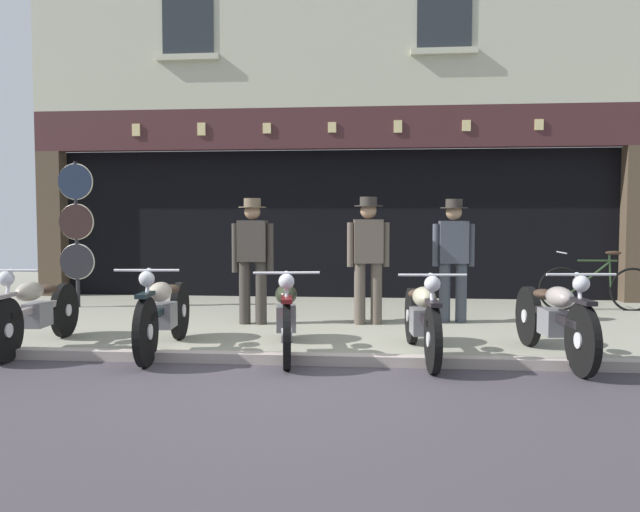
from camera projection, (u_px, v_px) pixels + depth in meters
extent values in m
cube|color=gray|center=(332.00, 302.00, 11.06)|extent=(22.64, 10.00, 0.08)
cube|color=#AD9F96|center=(294.00, 363.00, 6.17)|extent=(22.64, 0.16, 0.18)
cube|color=black|center=(340.00, 223.00, 13.27)|extent=(9.79, 4.00, 2.60)
cube|color=#4C3D2D|center=(54.00, 224.00, 11.63)|extent=(0.44, 0.36, 2.60)
cube|color=#4C3D2D|center=(636.00, 224.00, 10.69)|extent=(0.44, 0.36, 2.60)
cube|color=#23282D|center=(334.00, 217.00, 11.52)|extent=(9.36, 0.03, 2.18)
cube|color=#3F2124|center=(332.00, 128.00, 11.00)|extent=(10.64, 0.24, 0.70)
cube|color=#DBC684|center=(136.00, 130.00, 11.19)|extent=(0.14, 0.03, 0.21)
cube|color=#DBC684|center=(201.00, 129.00, 11.08)|extent=(0.14, 0.03, 0.22)
cube|color=#DBC684|center=(267.00, 128.00, 10.97)|extent=(0.14, 0.03, 0.18)
cube|color=#DBC684|center=(332.00, 127.00, 10.87)|extent=(0.14, 0.03, 0.17)
cube|color=#DBC684|center=(398.00, 127.00, 10.76)|extent=(0.14, 0.03, 0.21)
cube|color=#DBC684|center=(466.00, 126.00, 10.66)|extent=(0.14, 0.03, 0.18)
cube|color=#DBC684|center=(539.00, 125.00, 10.55)|extent=(0.14, 0.03, 0.18)
cube|color=#BABA9E|center=(333.00, 16.00, 10.97)|extent=(10.64, 0.40, 3.15)
cube|color=#23282D|center=(188.00, 16.00, 10.99)|extent=(0.90, 0.02, 1.30)
cube|color=#BABA9E|center=(188.00, 57.00, 10.99)|extent=(1.10, 0.12, 0.10)
cube|color=#23282D|center=(445.00, 9.00, 10.58)|extent=(0.90, 0.02, 1.30)
cube|color=#BABA9E|center=(444.00, 51.00, 10.59)|extent=(1.10, 0.12, 0.10)
cylinder|color=black|center=(5.00, 330.00, 6.20)|extent=(0.11, 0.64, 0.64)
cylinder|color=silver|center=(5.00, 330.00, 6.20)|extent=(0.11, 0.15, 0.14)
cylinder|color=black|center=(65.00, 310.00, 7.56)|extent=(0.12, 0.64, 0.64)
cylinder|color=silver|center=(65.00, 310.00, 7.56)|extent=(0.12, 0.15, 0.14)
cube|color=gray|center=(37.00, 308.00, 6.87)|extent=(0.15, 1.26, 0.07)
cube|color=slate|center=(38.00, 315.00, 6.88)|extent=(0.22, 0.33, 0.26)
ellipsoid|color=#A49987|center=(30.00, 291.00, 6.70)|extent=(0.25, 0.47, 0.20)
ellipsoid|color=#38281E|center=(47.00, 289.00, 7.11)|extent=(0.22, 0.31, 0.10)
cube|color=gray|center=(4.00, 296.00, 6.18)|extent=(0.12, 0.37, 0.04)
sphere|color=silver|center=(6.00, 279.00, 6.23)|extent=(0.15, 0.15, 0.15)
cylinder|color=silver|center=(6.00, 270.00, 6.22)|extent=(0.62, 0.06, 0.02)
cylinder|color=silver|center=(6.00, 300.00, 6.22)|extent=(0.05, 0.29, 0.60)
cylinder|color=black|center=(146.00, 332.00, 6.03)|extent=(0.12, 0.67, 0.67)
cylinder|color=silver|center=(146.00, 332.00, 6.03)|extent=(0.11, 0.15, 0.15)
cylinder|color=black|center=(180.00, 311.00, 7.43)|extent=(0.13, 0.67, 0.67)
cylinder|color=silver|center=(180.00, 311.00, 7.43)|extent=(0.12, 0.15, 0.15)
cube|color=black|center=(164.00, 309.00, 6.72)|extent=(0.17, 1.29, 0.07)
cube|color=slate|center=(165.00, 315.00, 6.73)|extent=(0.23, 0.34, 0.26)
ellipsoid|color=#ADA08F|center=(160.00, 292.00, 6.54)|extent=(0.26, 0.48, 0.20)
ellipsoid|color=#38281E|center=(170.00, 289.00, 6.96)|extent=(0.22, 0.32, 0.10)
cube|color=black|center=(145.00, 295.00, 6.01)|extent=(0.13, 0.37, 0.04)
sphere|color=silver|center=(147.00, 279.00, 6.06)|extent=(0.15, 0.15, 0.15)
cylinder|color=silver|center=(147.00, 270.00, 6.06)|extent=(0.62, 0.07, 0.02)
cylinder|color=silver|center=(147.00, 301.00, 6.06)|extent=(0.06, 0.25, 0.62)
cylinder|color=black|center=(287.00, 336.00, 5.93)|extent=(0.17, 0.64, 0.63)
cylinder|color=silver|center=(287.00, 336.00, 5.93)|extent=(0.12, 0.15, 0.14)
cylinder|color=black|center=(286.00, 313.00, 7.36)|extent=(0.18, 0.64, 0.63)
cylinder|color=silver|center=(286.00, 313.00, 7.36)|extent=(0.13, 0.15, 0.14)
cube|color=#591314|center=(286.00, 311.00, 6.64)|extent=(0.27, 1.32, 0.07)
cube|color=slate|center=(286.00, 318.00, 6.65)|extent=(0.25, 0.35, 0.26)
ellipsoid|color=#252A1C|center=(286.00, 294.00, 6.46)|extent=(0.29, 0.49, 0.20)
ellipsoid|color=#38281E|center=(286.00, 291.00, 6.89)|extent=(0.24, 0.33, 0.10)
cube|color=#591314|center=(287.00, 299.00, 5.91)|extent=(0.15, 0.37, 0.04)
sphere|color=silver|center=(286.00, 281.00, 5.96)|extent=(0.15, 0.15, 0.15)
cylinder|color=silver|center=(286.00, 273.00, 5.96)|extent=(0.62, 0.12, 0.02)
cylinder|color=silver|center=(287.00, 304.00, 5.95)|extent=(0.08, 0.29, 0.60)
cylinder|color=black|center=(433.00, 339.00, 5.77)|extent=(0.12, 0.63, 0.62)
cylinder|color=silver|center=(433.00, 339.00, 5.77)|extent=(0.11, 0.15, 0.14)
cylinder|color=black|center=(412.00, 316.00, 7.17)|extent=(0.13, 0.63, 0.62)
cylinder|color=silver|center=(412.00, 316.00, 7.17)|extent=(0.12, 0.15, 0.14)
cube|color=black|center=(421.00, 315.00, 6.46)|extent=(0.18, 1.30, 0.07)
cube|color=slate|center=(421.00, 321.00, 6.47)|extent=(0.23, 0.34, 0.26)
ellipsoid|color=tan|center=(424.00, 297.00, 6.28)|extent=(0.26, 0.48, 0.20)
ellipsoid|color=#38281E|center=(418.00, 294.00, 6.70)|extent=(0.22, 0.32, 0.10)
cube|color=black|center=(433.00, 303.00, 5.75)|extent=(0.13, 0.37, 0.04)
sphere|color=silver|center=(432.00, 284.00, 5.80)|extent=(0.15, 0.15, 0.15)
cylinder|color=silver|center=(432.00, 275.00, 5.79)|extent=(0.62, 0.08, 0.02)
cylinder|color=silver|center=(432.00, 307.00, 5.79)|extent=(0.06, 0.28, 0.60)
cylinder|color=black|center=(582.00, 340.00, 5.64)|extent=(0.14, 0.66, 0.65)
cylinder|color=silver|center=(582.00, 340.00, 5.64)|extent=(0.11, 0.15, 0.14)
cylinder|color=black|center=(528.00, 316.00, 7.05)|extent=(0.15, 0.66, 0.65)
cylinder|color=silver|center=(528.00, 316.00, 7.05)|extent=(0.12, 0.15, 0.14)
cube|color=black|center=(553.00, 315.00, 6.34)|extent=(0.21, 1.30, 0.07)
cube|color=slate|center=(553.00, 322.00, 6.34)|extent=(0.23, 0.34, 0.26)
ellipsoid|color=gray|center=(560.00, 297.00, 6.16)|extent=(0.27, 0.48, 0.20)
ellipsoid|color=#38281E|center=(544.00, 294.00, 6.58)|extent=(0.23, 0.32, 0.10)
cube|color=black|center=(583.00, 301.00, 5.62)|extent=(0.14, 0.37, 0.04)
sphere|color=silver|center=(581.00, 284.00, 5.67)|extent=(0.15, 0.15, 0.15)
cylinder|color=silver|center=(581.00, 275.00, 5.67)|extent=(0.62, 0.09, 0.02)
cylinder|color=silver|center=(581.00, 307.00, 5.66)|extent=(0.06, 0.27, 0.61)
cylinder|color=#38332D|center=(261.00, 292.00, 8.46)|extent=(0.15, 0.15, 0.85)
cylinder|color=#38332D|center=(245.00, 292.00, 8.49)|extent=(0.15, 0.15, 0.85)
cube|color=#38332D|center=(253.00, 241.00, 8.43)|extent=(0.38, 0.22, 0.54)
cube|color=white|center=(254.00, 236.00, 8.54)|extent=(0.14, 0.02, 0.30)
cube|color=maroon|center=(255.00, 237.00, 8.56)|extent=(0.05, 0.01, 0.28)
cylinder|color=#38332D|center=(270.00, 248.00, 8.41)|extent=(0.09, 0.09, 0.65)
cylinder|color=#38332D|center=(235.00, 248.00, 8.46)|extent=(0.09, 0.09, 0.65)
sphere|color=#9E7A5B|center=(252.00, 212.00, 8.41)|extent=(0.21, 0.21, 0.21)
cylinder|color=brown|center=(252.00, 207.00, 8.41)|extent=(0.36, 0.36, 0.01)
cylinder|color=brown|center=(252.00, 203.00, 8.40)|extent=(0.22, 0.22, 0.12)
cylinder|color=brown|center=(376.00, 293.00, 8.46)|extent=(0.15, 0.15, 0.83)
cylinder|color=brown|center=(360.00, 293.00, 8.46)|extent=(0.15, 0.15, 0.83)
cube|color=brown|center=(368.00, 241.00, 8.42)|extent=(0.40, 0.26, 0.57)
cube|color=white|center=(367.00, 236.00, 8.53)|extent=(0.14, 0.04, 0.32)
cube|color=maroon|center=(367.00, 237.00, 8.54)|extent=(0.05, 0.02, 0.30)
cylinder|color=brown|center=(386.00, 245.00, 8.43)|extent=(0.09, 0.09, 0.58)
cylinder|color=brown|center=(350.00, 245.00, 8.42)|extent=(0.09, 0.09, 0.58)
sphere|color=#9E7A5B|center=(368.00, 211.00, 8.39)|extent=(0.22, 0.22, 0.22)
cylinder|color=#332D28|center=(368.00, 206.00, 8.39)|extent=(0.37, 0.37, 0.01)
cylinder|color=#332D28|center=(368.00, 201.00, 8.39)|extent=(0.23, 0.23, 0.12)
cylinder|color=#3D424C|center=(461.00, 292.00, 8.61)|extent=(0.15, 0.15, 0.82)
cylinder|color=#3D424C|center=(445.00, 292.00, 8.62)|extent=(0.15, 0.15, 0.82)
cube|color=#3D424C|center=(454.00, 242.00, 8.57)|extent=(0.39, 0.23, 0.57)
cube|color=silver|center=(452.00, 237.00, 8.68)|extent=(0.14, 0.03, 0.32)
cube|color=navy|center=(452.00, 238.00, 8.70)|extent=(0.05, 0.01, 0.30)
cylinder|color=#3D424C|center=(471.00, 245.00, 8.56)|extent=(0.09, 0.09, 0.57)
cylinder|color=#3D424C|center=(436.00, 245.00, 8.59)|extent=(0.09, 0.09, 0.57)
sphere|color=#9E7A5B|center=(454.00, 212.00, 8.55)|extent=(0.21, 0.21, 0.21)
cylinder|color=#332D28|center=(454.00, 208.00, 8.55)|extent=(0.36, 0.36, 0.01)
cylinder|color=#332D28|center=(454.00, 203.00, 8.54)|extent=(0.22, 0.22, 0.12)
cylinder|color=#232328|center=(77.00, 235.00, 10.04)|extent=(0.06, 0.06, 2.29)
cylinder|color=#192338|center=(75.00, 182.00, 9.97)|extent=(0.55, 0.03, 0.55)
torus|color=beige|center=(76.00, 182.00, 9.98)|extent=(0.57, 0.04, 0.57)
cylinder|color=black|center=(76.00, 222.00, 10.01)|extent=(0.55, 0.03, 0.55)
torus|color=beige|center=(76.00, 222.00, 10.02)|extent=(0.57, 0.04, 0.57)
cylinder|color=black|center=(77.00, 262.00, 10.04)|extent=(0.55, 0.03, 0.55)
torus|color=silver|center=(77.00, 262.00, 10.06)|extent=(0.57, 0.04, 0.57)
cube|color=beige|center=(417.00, 196.00, 11.21)|extent=(0.81, 0.02, 1.11)
cube|color=#1E3323|center=(418.00, 170.00, 11.17)|extent=(0.81, 0.01, 0.20)
cube|color=silver|center=(489.00, 192.00, 11.10)|extent=(0.81, 0.02, 0.98)
cube|color=#1E3323|center=(489.00, 170.00, 11.06)|extent=(0.81, 0.01, 0.20)
torus|color=black|center=(561.00, 289.00, 9.78)|extent=(0.68, 0.04, 0.68)
torus|color=black|center=(633.00, 290.00, 9.69)|extent=(0.68, 0.04, 0.68)
cylinder|color=#23381E|center=(590.00, 278.00, 9.73)|extent=(0.59, 0.03, 0.50)
cylinder|color=#23381E|center=(597.00, 261.00, 9.71)|extent=(0.58, 0.03, 0.03)
cylinder|color=#23381E|center=(610.00, 270.00, 9.70)|extent=(0.07, 0.03, 0.52)
ellipsoid|color=#332319|center=(613.00, 253.00, 9.68)|extent=(0.24, 0.12, 0.06)
cylinder|color=silver|center=(562.00, 253.00, 9.75)|extent=(0.02, 0.50, 0.02)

